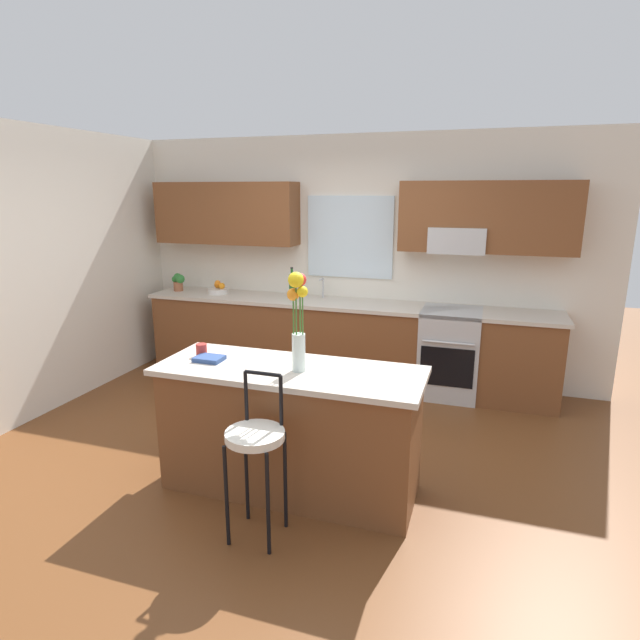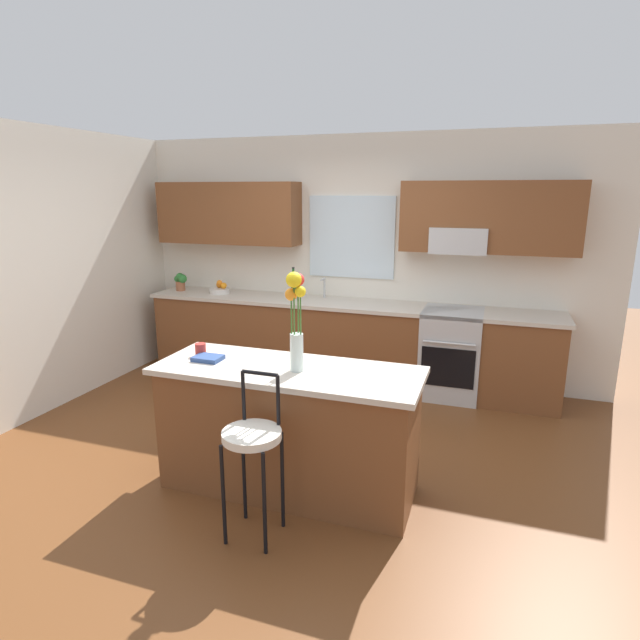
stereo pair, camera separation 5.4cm
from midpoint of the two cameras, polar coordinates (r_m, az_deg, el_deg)
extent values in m
plane|color=brown|center=(4.45, -4.17, -14.15)|extent=(14.00, 14.00, 0.00)
cube|color=silver|center=(5.70, -27.83, 4.88)|extent=(0.12, 4.60, 2.70)
cube|color=silver|center=(5.92, 3.20, 6.77)|extent=(5.60, 0.12, 2.70)
cube|color=brown|center=(6.20, -10.58, 11.53)|extent=(1.71, 0.34, 0.70)
cube|color=brown|center=(5.45, 17.71, 10.79)|extent=(1.71, 0.34, 0.70)
cube|color=silver|center=(5.83, 3.05, 9.13)|extent=(0.98, 0.03, 0.90)
cube|color=#B7BABC|center=(5.45, 14.67, 8.56)|extent=(0.56, 0.36, 0.26)
cube|color=brown|center=(5.77, 2.15, -2.65)|extent=(4.50, 0.60, 0.88)
cube|color=beige|center=(5.66, 2.19, 1.81)|extent=(4.56, 0.64, 0.04)
cube|color=#B7BABC|center=(5.75, -0.43, 1.51)|extent=(0.54, 0.38, 0.11)
cylinder|color=#B7BABC|center=(5.86, 0.07, 3.55)|extent=(0.02, 0.02, 0.22)
cylinder|color=#B7BABC|center=(5.79, -0.12, 4.52)|extent=(0.02, 0.12, 0.02)
cube|color=#B7BABC|center=(5.56, 13.85, -3.53)|extent=(0.60, 0.60, 0.92)
cube|color=black|center=(5.29, 13.55, -5.08)|extent=(0.52, 0.02, 0.40)
cylinder|color=#B7BABC|center=(5.18, 13.68, -2.48)|extent=(0.50, 0.02, 0.02)
cube|color=brown|center=(3.75, -3.74, -12.25)|extent=(1.78, 0.62, 0.88)
cube|color=beige|center=(3.57, -3.86, -5.62)|extent=(1.86, 0.70, 0.04)
cylinder|color=black|center=(3.31, -10.78, -18.61)|extent=(0.02, 0.02, 0.66)
cylinder|color=black|center=(3.20, -6.28, -19.63)|extent=(0.02, 0.02, 0.66)
cylinder|color=black|center=(3.51, -8.58, -16.43)|extent=(0.02, 0.02, 0.66)
cylinder|color=black|center=(3.41, -4.33, -17.29)|extent=(0.02, 0.02, 0.66)
cylinder|color=silver|center=(3.18, -7.71, -12.53)|extent=(0.36, 0.36, 0.05)
cylinder|color=black|center=(3.26, -8.65, -8.30)|extent=(0.02, 0.02, 0.32)
cylinder|color=black|center=(3.17, -4.82, -8.86)|extent=(0.02, 0.02, 0.32)
cylinder|color=black|center=(3.16, -6.85, -5.90)|extent=(0.23, 0.02, 0.02)
cylinder|color=silver|center=(3.47, -2.81, -3.61)|extent=(0.09, 0.09, 0.26)
cylinder|color=#3D722D|center=(3.40, -2.38, -0.75)|extent=(0.01, 0.01, 0.47)
sphere|color=yellow|center=(3.35, -2.42, 3.15)|extent=(0.07, 0.07, 0.07)
cylinder|color=#3D722D|center=(3.44, -2.65, 0.02)|extent=(0.01, 0.01, 0.54)
sphere|color=red|center=(3.38, -2.70, 4.48)|extent=(0.09, 0.09, 0.09)
cylinder|color=#3D722D|center=(3.43, -3.39, -0.84)|extent=(0.01, 0.01, 0.45)
sphere|color=orange|center=(3.38, -3.44, 2.84)|extent=(0.08, 0.08, 0.08)
cylinder|color=#3D722D|center=(3.39, -3.09, -0.12)|extent=(0.01, 0.01, 0.55)
sphere|color=yellow|center=(3.33, -3.16, 4.46)|extent=(0.10, 0.10, 0.10)
cylinder|color=#A52D28|center=(3.91, -13.36, -3.23)|extent=(0.08, 0.08, 0.09)
cube|color=navy|center=(3.79, -12.55, -4.19)|extent=(0.20, 0.15, 0.03)
cylinder|color=silver|center=(6.23, -11.46, 3.16)|extent=(0.24, 0.24, 0.06)
sphere|color=orange|center=(6.20, -11.06, 3.72)|extent=(0.07, 0.07, 0.07)
sphere|color=orange|center=(6.28, -11.50, 3.83)|extent=(0.08, 0.08, 0.08)
sphere|color=orange|center=(6.22, -11.51, 4.02)|extent=(0.07, 0.07, 0.07)
cylinder|color=#1E5923|center=(5.81, -3.38, 3.71)|extent=(0.06, 0.06, 0.27)
cylinder|color=#1E5923|center=(5.78, -3.41, 5.38)|extent=(0.03, 0.03, 0.07)
cylinder|color=black|center=(5.78, -3.41, 5.77)|extent=(0.03, 0.03, 0.02)
cylinder|color=#9E5B3D|center=(6.51, -15.63, 3.60)|extent=(0.11, 0.11, 0.11)
sphere|color=#2D7A33|center=(6.49, -15.70, 4.60)|extent=(0.09, 0.09, 0.09)
sphere|color=#2D7A33|center=(6.53, -15.92, 4.36)|extent=(0.08, 0.08, 0.08)
sphere|color=#2D7A33|center=(6.47, -15.44, 4.40)|extent=(0.11, 0.11, 0.11)
camera|label=1|loc=(0.03, -90.34, -0.09)|focal=28.94mm
camera|label=2|loc=(0.03, 89.66, 0.09)|focal=28.94mm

